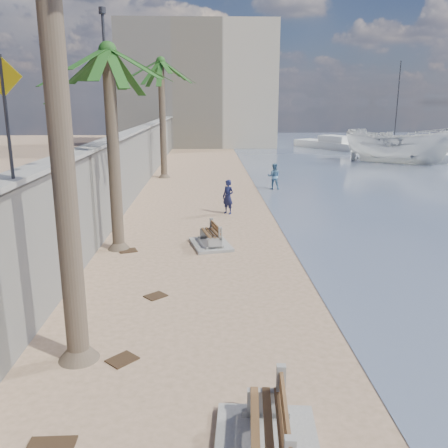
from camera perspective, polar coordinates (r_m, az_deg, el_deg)
name	(u,v)px	position (r m, az deg, el deg)	size (l,w,h in m)	color
ground_plane	(263,372)	(9.74, 4.67, -17.31)	(140.00, 140.00, 0.00)	tan
seawall	(137,161)	(28.72, -10.47, 7.45)	(0.45, 70.00, 3.50)	gray
wall_cap	(135,130)	(28.57, -10.63, 11.03)	(0.80, 70.00, 0.12)	gray
end_building	(198,87)	(60.26, -3.12, 16.18)	(18.00, 12.00, 14.00)	#B7AA93
bench_near	(268,436)	(7.56, 5.31, -24.01)	(1.77, 2.44, 0.97)	gray
bench_far	(211,237)	(17.35, -1.61, -1.54)	(1.67, 2.13, 0.79)	gray
palm_mid	(108,53)	(16.81, -13.82, 19.34)	(5.00, 5.00, 7.66)	brown
palm_back	(161,63)	(33.41, -7.62, 18.65)	(5.00, 5.00, 8.68)	brown
pedestrian_sign	(5,100)	(10.49, -24.88, 13.35)	(0.78, 0.07, 2.40)	#2D2D33
streetlight	(105,63)	(20.68, -14.09, 18.25)	(0.28, 0.28, 5.12)	#2D2D33
person_a	(228,194)	(22.28, 0.49, 3.59)	(0.67, 0.45, 1.86)	#161A3D
person_b	(274,175)	(28.91, 6.02, 5.89)	(0.84, 0.65, 1.74)	#466E92
boat_cruiser	(398,144)	(43.88, 20.24, 9.01)	(3.48, 3.59, 4.10)	silver
yacht_near	(443,154)	(50.16, 24.87, 7.64)	(10.94, 3.06, 1.50)	silver
yacht_far	(329,145)	(56.39, 12.52, 9.23)	(9.42, 2.64, 1.50)	silver
sailboat_west	(394,143)	(62.37, 19.76, 9.19)	(6.39, 3.24, 9.97)	silver
debris_b	(122,360)	(10.29, -12.15, -15.66)	(0.56, 0.45, 0.03)	#382616
debris_c	(128,251)	(17.17, -11.49, -3.16)	(0.61, 0.49, 0.03)	#382616
debris_d	(156,296)	(13.15, -8.23, -8.56)	(0.54, 0.43, 0.03)	#382616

